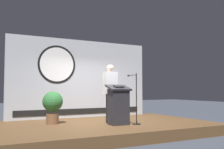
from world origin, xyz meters
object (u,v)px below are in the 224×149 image
at_px(microphone_stand, 135,106).
at_px(potted_plant, 53,104).
at_px(speaker_person, 110,93).
at_px(podium, 118,105).

relative_size(microphone_stand, potted_plant, 1.57).
bearing_deg(microphone_stand, speaker_person, 133.26).
bearing_deg(speaker_person, potted_plant, 160.41).
height_order(speaker_person, microphone_stand, speaker_person).
distance_m(podium, potted_plant, 1.94).
relative_size(podium, potted_plant, 1.21).
distance_m(microphone_stand, potted_plant, 2.42).
relative_size(podium, microphone_stand, 0.77).
xyz_separation_m(microphone_stand, potted_plant, (-2.14, 1.14, 0.04)).
distance_m(speaker_person, microphone_stand, 0.86).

